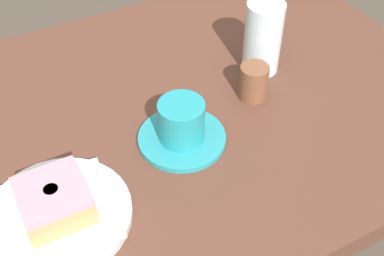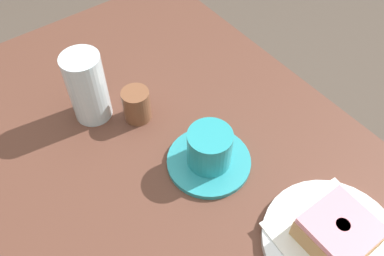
{
  "view_description": "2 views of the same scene",
  "coord_description": "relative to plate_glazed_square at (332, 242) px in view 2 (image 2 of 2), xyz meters",
  "views": [
    {
      "loc": [
        -0.27,
        -0.57,
        1.34
      ],
      "look_at": [
        -0.0,
        -0.07,
        0.79
      ],
      "focal_mm": 47.13,
      "sensor_mm": 36.0,
      "label": 1
    },
    {
      "loc": [
        -0.31,
        0.18,
        1.33
      ],
      "look_at": [
        0.03,
        -0.08,
        0.81
      ],
      "focal_mm": 37.92,
      "sensor_mm": 36.0,
      "label": 2
    }
  ],
  "objects": [
    {
      "name": "sugar_jar",
      "position": [
        0.37,
        0.09,
        0.02
      ],
      "size": [
        0.05,
        0.05,
        0.06
      ],
      "primitive_type": "cylinder",
      "color": "brown",
      "rests_on": "table"
    },
    {
      "name": "donut_glazed_square",
      "position": [
        0.0,
        0.0,
        0.03
      ],
      "size": [
        0.09,
        0.09,
        0.05
      ],
      "color": "tan",
      "rests_on": "napkin_glazed_square"
    },
    {
      "name": "table",
      "position": [
        0.24,
        0.13,
        -0.11
      ],
      "size": [
        0.98,
        0.69,
        0.77
      ],
      "color": "brown",
      "rests_on": "ground_plane"
    },
    {
      "name": "napkin_glazed_square",
      "position": [
        0.0,
        0.0,
        0.01
      ],
      "size": [
        0.16,
        0.16,
        0.0
      ],
      "primitive_type": "cube",
      "rotation": [
        0.0,
        0.0,
        -0.09
      ],
      "color": "white",
      "rests_on": "plate_glazed_square"
    },
    {
      "name": "water_glass",
      "position": [
        0.43,
        0.15,
        0.06
      ],
      "size": [
        0.07,
        0.07,
        0.13
      ],
      "primitive_type": "cylinder",
      "color": "silver",
      "rests_on": "table"
    },
    {
      "name": "coffee_cup",
      "position": [
        0.22,
        0.05,
        0.02
      ],
      "size": [
        0.14,
        0.14,
        0.08
      ],
      "color": "teal",
      "rests_on": "table"
    },
    {
      "name": "plate_glazed_square",
      "position": [
        0.0,
        0.0,
        0.0
      ],
      "size": [
        0.2,
        0.2,
        0.01
      ],
      "primitive_type": "cylinder",
      "color": "white",
      "rests_on": "table"
    }
  ]
}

